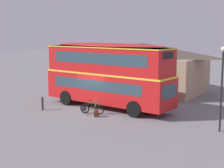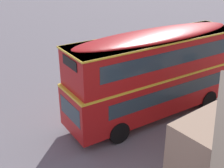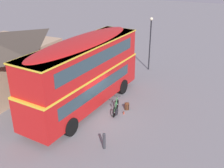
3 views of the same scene
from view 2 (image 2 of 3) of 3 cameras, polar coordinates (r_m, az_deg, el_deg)
ground_plane at (r=17.93m, az=6.94°, el=-3.71°), size 120.00×120.00×0.00m
double_decker_bus at (r=15.67m, az=8.58°, el=2.55°), size 10.35×3.31×4.79m
touring_bicycle at (r=18.02m, az=2.90°, el=-2.06°), size 1.73×0.72×1.01m
backpack_on_ground at (r=17.95m, az=0.04°, el=-2.51°), size 0.38×0.38×0.52m
water_bottle_red_squeeze at (r=18.44m, az=1.59°, el=-2.31°), size 0.08×0.08×0.22m
kerb_bollard at (r=20.89m, az=8.79°, el=1.94°), size 0.16×0.16×0.97m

